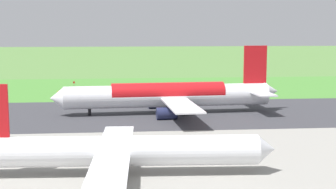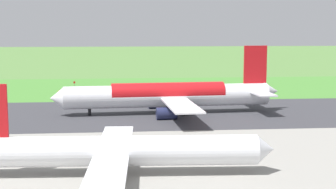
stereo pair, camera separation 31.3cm
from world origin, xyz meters
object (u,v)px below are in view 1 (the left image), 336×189
(airliner_main, at_px, (170,95))
(airliner_parked_mid, at_px, (117,150))
(traffic_cone_orange, at_px, (58,91))
(no_stopping_sign, at_px, (74,85))

(airliner_main, relative_size, airliner_parked_mid, 1.25)
(airliner_parked_mid, relative_size, traffic_cone_orange, 78.83)
(no_stopping_sign, bearing_deg, traffic_cone_orange, 41.00)
(airliner_main, xyz_separation_m, airliner_parked_mid, (11.91, 47.52, -0.90))
(airliner_main, height_order, traffic_cone_orange, airliner_main)
(traffic_cone_orange, bearing_deg, no_stopping_sign, -139.00)
(airliner_main, xyz_separation_m, no_stopping_sign, (26.40, -44.93, -2.65))
(traffic_cone_orange, bearing_deg, airliner_main, 127.18)
(airliner_parked_mid, relative_size, no_stopping_sign, 15.04)
(no_stopping_sign, bearing_deg, airliner_main, 120.44)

